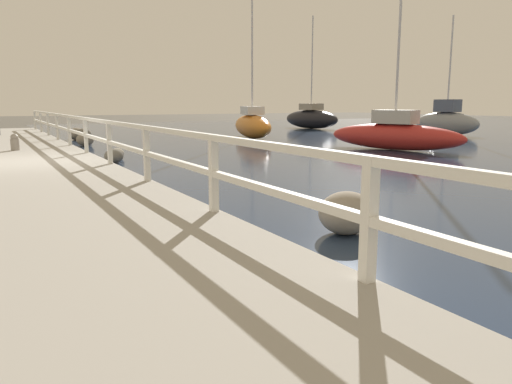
% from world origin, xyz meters
% --- Properties ---
extents(ground_plane, '(120.00, 120.00, 0.00)m').
position_xyz_m(ground_plane, '(0.00, 0.00, 0.00)').
color(ground_plane, '#4C473D').
extents(dock_walkway, '(3.59, 36.00, 0.30)m').
position_xyz_m(dock_walkway, '(0.00, 0.00, 0.15)').
color(dock_walkway, '#9E998E').
rests_on(dock_walkway, ground).
extents(railing, '(0.10, 32.50, 0.99)m').
position_xyz_m(railing, '(1.70, 0.00, 0.98)').
color(railing, white).
rests_on(railing, dock_walkway).
extents(boulder_upstream, '(0.68, 0.62, 0.51)m').
position_xyz_m(boulder_upstream, '(2.72, 7.55, 0.26)').
color(boulder_upstream, slate).
rests_on(boulder_upstream, ground).
extents(boulder_mid_strip, '(0.75, 0.68, 0.57)m').
position_xyz_m(boulder_mid_strip, '(2.98, 11.19, 0.28)').
color(boulder_mid_strip, slate).
rests_on(boulder_mid_strip, ground).
extents(boulder_near_dock, '(0.44, 0.40, 0.33)m').
position_xyz_m(boulder_near_dock, '(2.71, 2.22, 0.17)').
color(boulder_near_dock, gray).
rests_on(boulder_near_dock, ground).
extents(boulder_far_strip, '(0.72, 0.65, 0.54)m').
position_xyz_m(boulder_far_strip, '(3.26, 10.97, 0.27)').
color(boulder_far_strip, '#666056').
rests_on(boulder_far_strip, ground).
extents(boulder_water_edge, '(0.54, 0.49, 0.41)m').
position_xyz_m(boulder_water_edge, '(2.39, 1.20, 0.20)').
color(boulder_water_edge, '#666056').
rests_on(boulder_water_edge, ground).
extents(boulder_downstream, '(0.75, 0.68, 0.56)m').
position_xyz_m(boulder_downstream, '(3.20, -8.19, 0.28)').
color(boulder_downstream, gray).
rests_on(boulder_downstream, ground).
extents(mooring_bollard, '(0.24, 0.24, 0.49)m').
position_xyz_m(mooring_bollard, '(-0.03, 3.27, 0.55)').
color(mooring_bollard, gray).
rests_on(mooring_bollard, dock_walkway).
extents(sailboat_red, '(2.73, 5.31, 7.52)m').
position_xyz_m(sailboat_red, '(12.29, 0.36, 0.58)').
color(sailboat_red, red).
rests_on(sailboat_red, water_surface).
extents(sailboat_black, '(1.96, 5.11, 7.24)m').
position_xyz_m(sailboat_black, '(18.54, 14.59, 0.69)').
color(sailboat_black, black).
rests_on(sailboat_black, water_surface).
extents(sailboat_gray, '(1.31, 3.94, 6.12)m').
position_xyz_m(sailboat_gray, '(20.87, 5.40, 0.74)').
color(sailboat_gray, gray).
rests_on(sailboat_gray, water_surface).
extents(sailboat_orange, '(2.26, 5.13, 6.77)m').
position_xyz_m(sailboat_orange, '(10.72, 8.35, 0.64)').
color(sailboat_orange, orange).
rests_on(sailboat_orange, water_surface).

